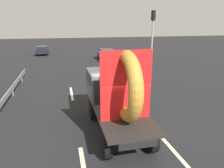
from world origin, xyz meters
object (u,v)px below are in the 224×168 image
at_px(flatbed_truck, 115,91).
at_px(oncoming_car, 42,50).
at_px(distant_sedan, 106,54).
at_px(traffic_light, 153,32).

height_order(flatbed_truck, oncoming_car, flatbed_truck).
height_order(distant_sedan, traffic_light, traffic_light).
bearing_deg(traffic_light, flatbed_truck, -121.25).
bearing_deg(flatbed_truck, traffic_light, 58.75).
xyz_separation_m(distant_sedan, oncoming_car, (-8.47, 6.92, -0.07)).
distance_m(distant_sedan, oncoming_car, 10.94).
distance_m(distant_sedan, traffic_light, 8.31).
distance_m(flatbed_truck, traffic_light, 12.60).
distance_m(flatbed_truck, distant_sedan, 18.11).
xyz_separation_m(traffic_light, oncoming_car, (-11.51, 14.04, -3.09)).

